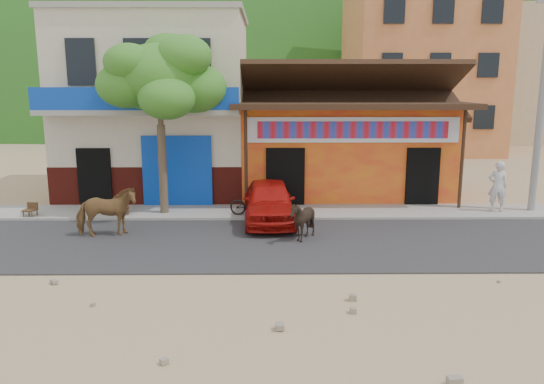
% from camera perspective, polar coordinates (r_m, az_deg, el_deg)
% --- Properties ---
extents(ground, '(120.00, 120.00, 0.00)m').
position_cam_1_polar(ground, '(12.83, 4.31, -8.85)').
color(ground, '#9E825B').
rests_on(ground, ground).
extents(road, '(60.00, 5.00, 0.04)m').
position_cam_1_polar(road, '(15.18, 3.51, -5.48)').
color(road, '#28282B').
rests_on(road, ground).
extents(sidewalk, '(60.00, 2.00, 0.12)m').
position_cam_1_polar(sidewalk, '(18.54, 2.75, -2.18)').
color(sidewalk, gray).
rests_on(sidewalk, ground).
extents(dance_club, '(8.00, 6.00, 3.60)m').
position_cam_1_polar(dance_club, '(22.35, 7.35, 4.65)').
color(dance_club, orange).
rests_on(dance_club, ground).
extents(cafe_building, '(7.00, 6.00, 7.00)m').
position_cam_1_polar(cafe_building, '(22.43, -12.11, 8.87)').
color(cafe_building, beige).
rests_on(cafe_building, ground).
extents(apartment_front, '(9.00, 9.00, 12.00)m').
position_cam_1_polar(apartment_front, '(37.39, 15.49, 13.56)').
color(apartment_front, '#CC723F').
rests_on(apartment_front, ground).
extents(apartment_rear, '(8.00, 8.00, 10.00)m').
position_cam_1_polar(apartment_rear, '(46.11, 24.35, 11.27)').
color(apartment_rear, tan).
rests_on(apartment_rear, ground).
extents(hillside, '(100.00, 40.00, 24.00)m').
position_cam_1_polar(hillside, '(82.32, 0.17, 16.88)').
color(hillside, '#194C14').
rests_on(hillside, ground).
extents(tree, '(3.00, 3.00, 6.00)m').
position_cam_1_polar(tree, '(18.17, -11.86, 7.09)').
color(tree, '#2D721E').
rests_on(tree, sidewalk).
extents(utility_pole, '(0.24, 0.24, 8.00)m').
position_cam_1_polar(utility_pole, '(20.23, 27.09, 9.36)').
color(utility_pole, gray).
rests_on(utility_pole, sidewalk).
extents(cow_tan, '(1.88, 1.18, 1.47)m').
position_cam_1_polar(cow_tan, '(16.30, -17.40, -2.06)').
color(cow_tan, brown).
rests_on(cow_tan, road).
extents(cow_dark, '(1.31, 1.24, 1.19)m').
position_cam_1_polar(cow_dark, '(15.21, 3.29, -3.04)').
color(cow_dark, black).
rests_on(cow_dark, road).
extents(red_car, '(1.76, 4.07, 1.37)m').
position_cam_1_polar(red_car, '(17.19, -0.32, -1.00)').
color(red_car, '#AF110C').
rests_on(red_car, road).
extents(scooter, '(1.62, 0.78, 0.82)m').
position_cam_1_polar(scooter, '(17.73, -2.08, -1.26)').
color(scooter, black).
rests_on(scooter, sidewalk).
extents(pedestrian, '(0.72, 0.55, 1.75)m').
position_cam_1_polar(pedestrian, '(19.85, 23.11, 0.58)').
color(pedestrian, silver).
rests_on(pedestrian, sidewalk).
extents(cafe_chair_left, '(0.43, 0.43, 0.81)m').
position_cam_1_polar(cafe_chair_left, '(19.44, -24.64, -1.19)').
color(cafe_chair_left, '#452717').
rests_on(cafe_chair_left, sidewalk).
extents(cafe_chair_right, '(0.62, 0.62, 1.01)m').
position_cam_1_polar(cafe_chair_right, '(18.59, -15.94, -0.80)').
color(cafe_chair_right, '#51271B').
rests_on(cafe_chair_right, sidewalk).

